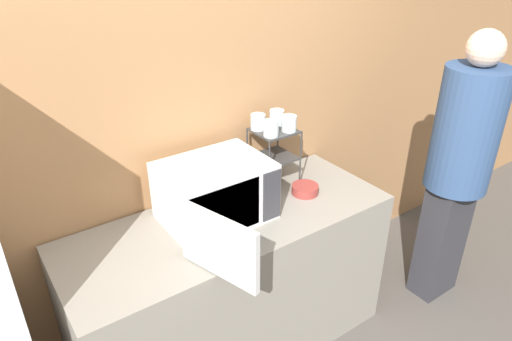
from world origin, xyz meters
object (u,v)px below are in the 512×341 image
person (459,161)px  glass_front_right (289,123)px  bowl (305,189)px  glass_front_left (271,128)px  glass_back_right (277,117)px  dish_rack (274,145)px  glass_back_left (258,122)px  microwave (215,194)px

person → glass_front_right: bearing=151.0°
bowl → person: (0.90, -0.37, 0.07)m
glass_front_left → glass_back_right: size_ratio=1.00×
dish_rack → glass_back_right: (0.06, 0.05, 0.14)m
glass_back_left → glass_front_right: bearing=-42.6°
glass_back_right → glass_front_right: (0.00, -0.11, 0.00)m
glass_front_right → person: 1.09m
microwave → dish_rack: dish_rack is taller
dish_rack → glass_front_right: size_ratio=3.87×
microwave → glass_back_right: 0.61m
bowl → person: 0.98m
glass_back_right → person: 1.15m
glass_back_left → bowl: 0.47m
glass_back_left → bowl: bearing=-61.1°
microwave → glass_front_right: 0.59m
microwave → glass_back_right: (0.53, 0.20, 0.23)m
microwave → person: 1.51m
glass_back_right → glass_front_right: 0.11m
microwave → bowl: bearing=-6.0°
microwave → dish_rack: bearing=16.8°
glass_back_right → person: size_ratio=0.05×
person → glass_back_left: bearing=149.1°
person → bowl: bearing=157.9°
glass_front_left → bowl: size_ratio=0.57×
dish_rack → glass_back_right: 0.16m
microwave → glass_front_right: size_ratio=9.21×
microwave → glass_front_right: (0.53, 0.08, 0.23)m
bowl → glass_front_right: bearing=96.4°
glass_front_right → dish_rack: bearing=135.3°
glass_back_right → person: (0.92, -0.62, -0.29)m
dish_rack → bowl: 0.31m
dish_rack → person: person is taller
dish_rack → microwave: bearing=-163.2°
glass_front_right → bowl: (0.02, -0.14, -0.36)m
microwave → person: (1.45, -0.42, -0.06)m
glass_back_left → person: (1.05, -0.63, -0.29)m
dish_rack → person: (0.98, -0.57, -0.15)m
microwave → person: bearing=-16.3°
microwave → bowl: (0.55, -0.06, -0.13)m
microwave → dish_rack: 0.50m
glass_back_left → person: 1.25m
dish_rack → glass_back_right: size_ratio=3.87×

